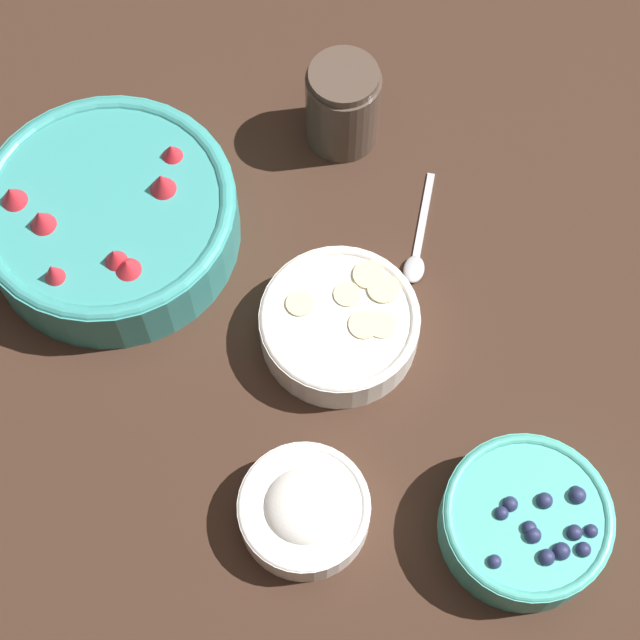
% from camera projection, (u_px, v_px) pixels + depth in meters
% --- Properties ---
extents(ground_plane, '(4.00, 4.00, 0.00)m').
position_uv_depth(ground_plane, '(240.00, 355.00, 1.08)').
color(ground_plane, '#382319').
extents(bowl_strawberries, '(0.27, 0.27, 0.09)m').
position_uv_depth(bowl_strawberries, '(109.00, 216.00, 1.10)').
color(bowl_strawberries, teal).
rests_on(bowl_strawberries, ground_plane).
extents(bowl_blueberries, '(0.16, 0.16, 0.06)m').
position_uv_depth(bowl_blueberries, '(526.00, 521.00, 0.98)').
color(bowl_blueberries, '#47AD9E').
rests_on(bowl_blueberries, ground_plane).
extents(bowl_bananas, '(0.16, 0.16, 0.05)m').
position_uv_depth(bowl_bananas, '(340.00, 324.00, 1.06)').
color(bowl_bananas, silver).
rests_on(bowl_bananas, ground_plane).
extents(bowl_cream, '(0.12, 0.12, 0.05)m').
position_uv_depth(bowl_cream, '(304.00, 510.00, 0.99)').
color(bowl_cream, white).
rests_on(bowl_cream, ground_plane).
extents(jar_chocolate, '(0.08, 0.08, 0.11)m').
position_uv_depth(jar_chocolate, '(343.00, 107.00, 1.15)').
color(jar_chocolate, '#4C3D33').
rests_on(jar_chocolate, ground_plane).
extents(spoon, '(0.13, 0.08, 0.01)m').
position_uv_depth(spoon, '(418.00, 248.00, 1.13)').
color(spoon, '#B2B2B7').
rests_on(spoon, ground_plane).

